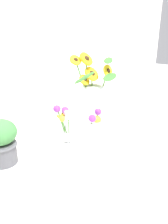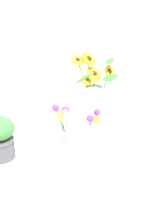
{
  "view_description": "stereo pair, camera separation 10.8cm",
  "coord_description": "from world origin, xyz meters",
  "px_view_note": "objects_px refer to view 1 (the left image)",
  "views": [
    {
      "loc": [
        -0.75,
        -0.61,
        0.52
      ],
      "look_at": [
        0.0,
        0.07,
        0.15
      ],
      "focal_mm": 35.0,
      "sensor_mm": 36.0,
      "label": 1
    },
    {
      "loc": [
        -0.67,
        -0.69,
        0.52
      ],
      "look_at": [
        0.0,
        0.07,
        0.15
      ],
      "focal_mm": 35.0,
      "sensor_mm": 36.0,
      "label": 2
    }
  ],
  "objects_px": {
    "vase_bulb_right": "(65,127)",
    "potted_plant": "(2,141)",
    "mason_jar_sunflowers": "(92,103)",
    "vase_small_center": "(94,128)",
    "serving_tray": "(84,137)",
    "vase_small_back": "(64,120)"
  },
  "relations": [
    {
      "from": "potted_plant",
      "to": "serving_tray",
      "type": "bearing_deg",
      "value": -14.92
    },
    {
      "from": "mason_jar_sunflowers",
      "to": "potted_plant",
      "type": "relative_size",
      "value": 2.12
    },
    {
      "from": "serving_tray",
      "to": "vase_bulb_right",
      "type": "distance_m",
      "value": 0.14
    },
    {
      "from": "mason_jar_sunflowers",
      "to": "vase_small_back",
      "type": "distance_m",
      "value": 0.17
    },
    {
      "from": "mason_jar_sunflowers",
      "to": "vase_small_center",
      "type": "bearing_deg",
      "value": -135.49
    },
    {
      "from": "mason_jar_sunflowers",
      "to": "vase_bulb_right",
      "type": "height_order",
      "value": "mason_jar_sunflowers"
    },
    {
      "from": "vase_small_center",
      "to": "potted_plant",
      "type": "height_order",
      "value": "potted_plant"
    },
    {
      "from": "serving_tray",
      "to": "vase_bulb_right",
      "type": "height_order",
      "value": "vase_bulb_right"
    },
    {
      "from": "vase_bulb_right",
      "to": "potted_plant",
      "type": "bearing_deg",
      "value": 162.55
    },
    {
      "from": "vase_small_center",
      "to": "mason_jar_sunflowers",
      "type": "bearing_deg",
      "value": 44.51
    },
    {
      "from": "serving_tray",
      "to": "potted_plant",
      "type": "relative_size",
      "value": 2.48
    },
    {
      "from": "mason_jar_sunflowers",
      "to": "serving_tray",
      "type": "bearing_deg",
      "value": -169.38
    },
    {
      "from": "mason_jar_sunflowers",
      "to": "potted_plant",
      "type": "height_order",
      "value": "mason_jar_sunflowers"
    },
    {
      "from": "mason_jar_sunflowers",
      "to": "vase_small_back",
      "type": "bearing_deg",
      "value": 143.34
    },
    {
      "from": "vase_bulb_right",
      "to": "potted_plant",
      "type": "relative_size",
      "value": 0.99
    },
    {
      "from": "mason_jar_sunflowers",
      "to": "vase_bulb_right",
      "type": "bearing_deg",
      "value": 179.53
    },
    {
      "from": "vase_bulb_right",
      "to": "potted_plant",
      "type": "distance_m",
      "value": 0.29
    },
    {
      "from": "vase_small_back",
      "to": "mason_jar_sunflowers",
      "type": "bearing_deg",
      "value": -36.66
    },
    {
      "from": "vase_small_back",
      "to": "potted_plant",
      "type": "relative_size",
      "value": 0.78
    },
    {
      "from": "serving_tray",
      "to": "vase_bulb_right",
      "type": "xyz_separation_m",
      "value": [
        -0.11,
        0.02,
        0.09
      ]
    },
    {
      "from": "potted_plant",
      "to": "vase_small_center",
      "type": "bearing_deg",
      "value": -24.45
    },
    {
      "from": "vase_small_back",
      "to": "vase_bulb_right",
      "type": "bearing_deg",
      "value": -128.63
    }
  ]
}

